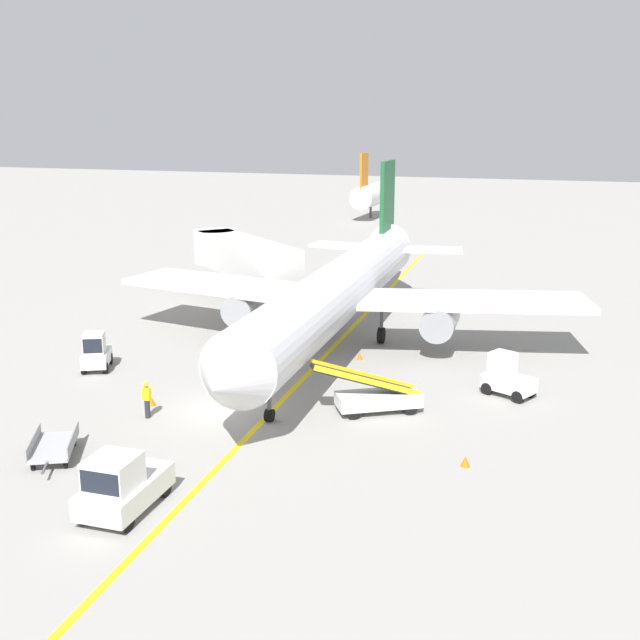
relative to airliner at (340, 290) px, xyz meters
name	(u,v)px	position (x,y,z in m)	size (l,w,h in m)	color
ground_plane	(222,411)	(-1.96, -11.61, -3.42)	(300.00, 300.00, 0.00)	gray
taxi_line_yellow	(300,382)	(0.03, -6.61, -3.41)	(0.30, 80.00, 0.01)	yellow
airliner	(340,290)	(0.00, 0.00, 0.00)	(28.57, 35.32, 10.10)	silver
jet_bridge	(239,255)	(-10.18, 8.08, 0.12)	(11.37, 10.15, 4.85)	silver
pushback_tug	(121,485)	(-0.94, -21.22, -2.42)	(2.00, 3.65, 2.20)	silver
baggage_tug_near_wing	(507,377)	(10.13, -5.17, -2.49)	(2.73, 2.20, 2.10)	silver
baggage_tug_by_cargo_door	(96,353)	(-10.93, -8.35, -2.49)	(2.22, 2.73, 2.10)	silver
belt_loader_forward_hold	(376,396)	(4.76, -9.42, -2.64)	(4.93, 3.66, 2.59)	silver
baggage_cart_loaded	(54,447)	(-5.96, -18.34, -2.95)	(2.69, 3.70, 0.94)	#A5A5A8
ground_crew_marshaller	(147,399)	(-4.71, -13.45, -2.51)	(0.36, 0.24, 1.70)	#26262D
safety_cone_nose_left	(465,461)	(9.52, -13.82, -3.20)	(0.36, 0.36, 0.44)	orange
safety_cone_nose_right	(152,401)	(-5.35, -12.04, -3.20)	(0.36, 0.36, 0.44)	orange
safety_cone_wingtip_left	(360,356)	(1.84, -2.02, -3.20)	(0.36, 0.36, 0.44)	orange
distant_aircraft_far_left	(371,194)	(-14.71, 59.76, -0.20)	(3.00, 10.10, 8.80)	silver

